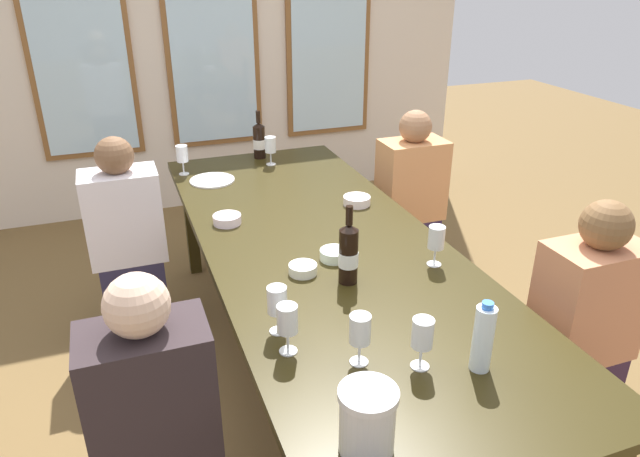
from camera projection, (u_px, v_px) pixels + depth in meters
The scene contains 23 objects.
ground_plane at pixel (324, 375), 2.92m from camera, with size 12.00×12.00×0.00m, color brown.
back_wall_with_windows at pixel (210, 22), 4.41m from camera, with size 4.24×0.10×2.90m.
dining_table at pixel (324, 255), 2.63m from camera, with size 1.04×2.79×0.74m.
white_plate_0 at pixel (212, 180), 3.32m from camera, with size 0.25×0.25×0.01m, color white.
metal_pitcher at pixel (367, 420), 1.48m from camera, with size 0.16×0.16×0.19m.
wine_bottle_0 at pixel (259, 140), 3.66m from camera, with size 0.08×0.08×0.30m.
wine_bottle_1 at pixel (348, 253), 2.25m from camera, with size 0.08×0.08×0.32m.
tasting_bowl_0 at pixel (357, 200), 3.00m from camera, with size 0.14×0.14×0.04m, color white.
tasting_bowl_1 at pixel (334, 255), 2.46m from camera, with size 0.12×0.12×0.04m, color white.
tasting_bowl_2 at pixel (303, 269), 2.35m from camera, with size 0.12×0.12×0.04m, color white.
tasting_bowl_3 at pixel (227, 219), 2.79m from camera, with size 0.13×0.13×0.04m, color white.
water_bottle at pixel (483, 338), 1.77m from camera, with size 0.06×0.06×0.24m.
wine_glass_0 at pixel (277, 301), 1.94m from camera, with size 0.07×0.07×0.17m.
wine_glass_1 at pixel (360, 330), 1.79m from camera, with size 0.07×0.07×0.17m.
wine_glass_2 at pixel (182, 155), 3.38m from camera, with size 0.07×0.07×0.17m.
wine_glass_3 at pixel (422, 335), 1.77m from camera, with size 0.07×0.07×0.17m.
wine_glass_4 at pixel (270, 145), 3.53m from camera, with size 0.07×0.07×0.17m.
wine_glass_5 at pixel (436, 239), 2.38m from camera, with size 0.07×0.07×0.17m.
wine_glass_6 at pixel (287, 320), 1.84m from camera, with size 0.07×0.07×0.17m.
seated_person_0 at pixel (128, 245), 3.07m from camera, with size 0.38×0.24×1.11m.
seated_person_1 at pixel (410, 205), 3.55m from camera, with size 0.38×0.24×1.11m.
seated_person_2 at pixel (157, 437), 1.84m from camera, with size 0.38×0.24×1.11m.
seated_person_3 at pixel (581, 336), 2.33m from camera, with size 0.38×0.24×1.11m.
Camera 1 is at (-0.82, -2.18, 1.91)m, focal length 32.75 mm.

